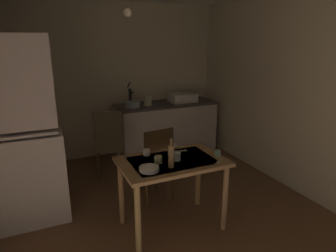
{
  "coord_description": "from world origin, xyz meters",
  "views": [
    {
      "loc": [
        -1.13,
        -2.69,
        1.92
      ],
      "look_at": [
        0.19,
        0.24,
        0.98
      ],
      "focal_mm": 31.77,
      "sensor_mm": 36.0,
      "label": 1
    }
  ],
  "objects_px": {
    "chair_by_counter": "(109,143)",
    "serving_bowl_wide": "(149,169)",
    "mixing_bowl_counter": "(133,104)",
    "hutch_cabinet": "(15,140)",
    "chair_far_side": "(154,163)",
    "sink_basin": "(182,97)",
    "dining_table": "(172,171)",
    "hand_pump": "(130,96)",
    "glass_bottle": "(171,156)",
    "teacup_mint": "(146,152)"
  },
  "relations": [
    {
      "from": "dining_table",
      "to": "serving_bowl_wide",
      "type": "height_order",
      "value": "serving_bowl_wide"
    },
    {
      "from": "chair_by_counter",
      "to": "mixing_bowl_counter",
      "type": "bearing_deg",
      "value": 45.63
    },
    {
      "from": "sink_basin",
      "to": "hutch_cabinet",
      "type": "bearing_deg",
      "value": -153.99
    },
    {
      "from": "hand_pump",
      "to": "mixing_bowl_counter",
      "type": "xyz_separation_m",
      "value": [
        0.0,
        -0.1,
        -0.12
      ]
    },
    {
      "from": "chair_by_counter",
      "to": "serving_bowl_wide",
      "type": "xyz_separation_m",
      "value": [
        0.0,
        -1.57,
        0.26
      ]
    },
    {
      "from": "dining_table",
      "to": "serving_bowl_wide",
      "type": "xyz_separation_m",
      "value": [
        -0.3,
        -0.14,
        0.13
      ]
    },
    {
      "from": "hutch_cabinet",
      "to": "glass_bottle",
      "type": "height_order",
      "value": "hutch_cabinet"
    },
    {
      "from": "hutch_cabinet",
      "to": "mixing_bowl_counter",
      "type": "distance_m",
      "value": 2.03
    },
    {
      "from": "mixing_bowl_counter",
      "to": "chair_by_counter",
      "type": "height_order",
      "value": "chair_by_counter"
    },
    {
      "from": "hutch_cabinet",
      "to": "chair_by_counter",
      "type": "distance_m",
      "value": 1.36
    },
    {
      "from": "hand_pump",
      "to": "chair_far_side",
      "type": "relative_size",
      "value": 0.41
    },
    {
      "from": "hutch_cabinet",
      "to": "mixing_bowl_counter",
      "type": "xyz_separation_m",
      "value": [
        1.64,
        1.2,
        -0.0
      ]
    },
    {
      "from": "sink_basin",
      "to": "serving_bowl_wide",
      "type": "relative_size",
      "value": 2.41
    },
    {
      "from": "hutch_cabinet",
      "to": "chair_far_side",
      "type": "height_order",
      "value": "hutch_cabinet"
    },
    {
      "from": "hand_pump",
      "to": "mixing_bowl_counter",
      "type": "bearing_deg",
      "value": -87.67
    },
    {
      "from": "sink_basin",
      "to": "dining_table",
      "type": "bearing_deg",
      "value": -119.43
    },
    {
      "from": "hutch_cabinet",
      "to": "chair_by_counter",
      "type": "relative_size",
      "value": 1.98
    },
    {
      "from": "hutch_cabinet",
      "to": "hand_pump",
      "type": "bearing_deg",
      "value": 38.29
    },
    {
      "from": "serving_bowl_wide",
      "to": "glass_bottle",
      "type": "height_order",
      "value": "glass_bottle"
    },
    {
      "from": "chair_by_counter",
      "to": "serving_bowl_wide",
      "type": "relative_size",
      "value": 5.47
    },
    {
      "from": "hutch_cabinet",
      "to": "dining_table",
      "type": "distance_m",
      "value": 1.64
    },
    {
      "from": "hutch_cabinet",
      "to": "teacup_mint",
      "type": "relative_size",
      "value": 26.79
    },
    {
      "from": "dining_table",
      "to": "chair_by_counter",
      "type": "distance_m",
      "value": 1.47
    },
    {
      "from": "sink_basin",
      "to": "hand_pump",
      "type": "bearing_deg",
      "value": 177.19
    },
    {
      "from": "chair_by_counter",
      "to": "dining_table",
      "type": "bearing_deg",
      "value": -77.9
    },
    {
      "from": "hutch_cabinet",
      "to": "serving_bowl_wide",
      "type": "distance_m",
      "value": 1.45
    },
    {
      "from": "hutch_cabinet",
      "to": "chair_far_side",
      "type": "bearing_deg",
      "value": -8.13
    },
    {
      "from": "chair_by_counter",
      "to": "sink_basin",
      "type": "bearing_deg",
      "value": 22.21
    },
    {
      "from": "hutch_cabinet",
      "to": "sink_basin",
      "type": "relative_size",
      "value": 4.5
    },
    {
      "from": "sink_basin",
      "to": "dining_table",
      "type": "relative_size",
      "value": 0.42
    },
    {
      "from": "chair_by_counter",
      "to": "serving_bowl_wide",
      "type": "height_order",
      "value": "chair_by_counter"
    },
    {
      "from": "mixing_bowl_counter",
      "to": "glass_bottle",
      "type": "relative_size",
      "value": 0.83
    },
    {
      "from": "hand_pump",
      "to": "teacup_mint",
      "type": "distance_m",
      "value": 1.89
    },
    {
      "from": "chair_far_side",
      "to": "glass_bottle",
      "type": "relative_size",
      "value": 3.33
    },
    {
      "from": "serving_bowl_wide",
      "to": "teacup_mint",
      "type": "bearing_deg",
      "value": 73.34
    },
    {
      "from": "mixing_bowl_counter",
      "to": "glass_bottle",
      "type": "bearing_deg",
      "value": -98.15
    },
    {
      "from": "chair_far_side",
      "to": "serving_bowl_wide",
      "type": "relative_size",
      "value": 5.15
    },
    {
      "from": "hand_pump",
      "to": "glass_bottle",
      "type": "distance_m",
      "value": 2.23
    },
    {
      "from": "hand_pump",
      "to": "dining_table",
      "type": "distance_m",
      "value": 2.11
    },
    {
      "from": "mixing_bowl_counter",
      "to": "chair_far_side",
      "type": "xyz_separation_m",
      "value": [
        -0.2,
        -1.41,
        -0.42
      ]
    },
    {
      "from": "mixing_bowl_counter",
      "to": "glass_bottle",
      "type": "distance_m",
      "value": 2.13
    },
    {
      "from": "hutch_cabinet",
      "to": "teacup_mint",
      "type": "bearing_deg",
      "value": -23.56
    },
    {
      "from": "mixing_bowl_counter",
      "to": "chair_far_side",
      "type": "height_order",
      "value": "mixing_bowl_counter"
    },
    {
      "from": "hand_pump",
      "to": "dining_table",
      "type": "height_order",
      "value": "hand_pump"
    },
    {
      "from": "teacup_mint",
      "to": "glass_bottle",
      "type": "relative_size",
      "value": 0.26
    },
    {
      "from": "chair_far_side",
      "to": "glass_bottle",
      "type": "xyz_separation_m",
      "value": [
        -0.11,
        -0.71,
        0.37
      ]
    },
    {
      "from": "hutch_cabinet",
      "to": "serving_bowl_wide",
      "type": "height_order",
      "value": "hutch_cabinet"
    },
    {
      "from": "dining_table",
      "to": "sink_basin",
      "type": "bearing_deg",
      "value": 60.57
    },
    {
      "from": "sink_basin",
      "to": "teacup_mint",
      "type": "bearing_deg",
      "value": -126.67
    },
    {
      "from": "hutch_cabinet",
      "to": "chair_by_counter",
      "type": "bearing_deg",
      "value": 30.59
    }
  ]
}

